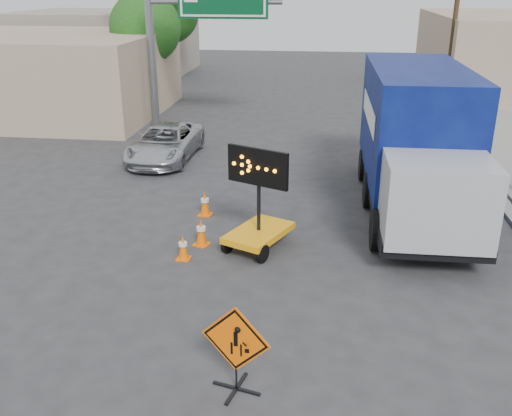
% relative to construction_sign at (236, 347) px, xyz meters
% --- Properties ---
extents(ground, '(100.00, 100.00, 0.00)m').
position_rel_construction_sign_xyz_m(ground, '(-0.36, 0.37, -0.86)').
color(ground, '#2D2D30').
rests_on(ground, ground).
extents(curb_right, '(0.40, 60.00, 0.12)m').
position_rel_construction_sign_xyz_m(curb_right, '(6.84, 15.37, -0.80)').
color(curb_right, gray).
rests_on(curb_right, ground).
extents(storefront_left_near, '(14.00, 10.00, 4.00)m').
position_rel_construction_sign_xyz_m(storefront_left_near, '(-14.36, 20.37, 1.14)').
color(storefront_left_near, tan).
rests_on(storefront_left_near, ground).
extents(storefront_left_far, '(12.00, 10.00, 4.40)m').
position_rel_construction_sign_xyz_m(storefront_left_far, '(-15.36, 34.37, 1.34)').
color(storefront_left_far, gray).
rests_on(storefront_left_far, ground).
extents(highway_gantry, '(6.18, 0.38, 6.90)m').
position_rel_construction_sign_xyz_m(highway_gantry, '(-4.79, 18.33, 4.21)').
color(highway_gantry, slate).
rests_on(highway_gantry, ground).
extents(utility_pole_far, '(1.80, 0.26, 9.00)m').
position_rel_construction_sign_xyz_m(utility_pole_far, '(7.64, 24.37, 3.82)').
color(utility_pole_far, '#3F2D1B').
rests_on(utility_pole_far, ground).
extents(tree_left_near, '(3.71, 3.71, 6.03)m').
position_rel_construction_sign_xyz_m(tree_left_near, '(-8.36, 22.37, 3.30)').
color(tree_left_near, '#3F2D1B').
rests_on(tree_left_near, ground).
extents(tree_left_far, '(4.10, 4.10, 6.66)m').
position_rel_construction_sign_xyz_m(tree_left_far, '(-9.36, 30.37, 3.74)').
color(tree_left_far, '#3F2D1B').
rests_on(tree_left_far, ground).
extents(construction_sign, '(1.20, 0.86, 1.63)m').
position_rel_construction_sign_xyz_m(construction_sign, '(0.00, 0.00, 0.00)').
color(construction_sign, black).
rests_on(construction_sign, ground).
extents(arrow_board, '(1.82, 2.19, 2.69)m').
position_rel_construction_sign_xyz_m(arrow_board, '(-0.30, 5.56, -0.25)').
color(arrow_board, '#F6A00D').
rests_on(arrow_board, ground).
extents(pickup_truck, '(2.26, 4.79, 1.32)m').
position_rel_construction_sign_xyz_m(pickup_truck, '(-4.86, 12.96, -0.20)').
color(pickup_truck, silver).
rests_on(pickup_truck, ground).
extents(box_truck, '(2.88, 8.77, 4.15)m').
position_rel_construction_sign_xyz_m(box_truck, '(3.93, 8.85, 1.02)').
color(box_truck, black).
rests_on(box_truck, ground).
extents(cone_a, '(0.36, 0.36, 0.66)m').
position_rel_construction_sign_xyz_m(cone_a, '(-2.09, 4.67, -0.53)').
color(cone_a, '#FF6305').
rests_on(cone_a, ground).
extents(cone_b, '(0.48, 0.48, 0.74)m').
position_rel_construction_sign_xyz_m(cone_b, '(-1.82, 5.53, -0.49)').
color(cone_b, '#FF6305').
rests_on(cone_b, ground).
extents(cone_c, '(0.43, 0.43, 0.75)m').
position_rel_construction_sign_xyz_m(cone_c, '(-2.15, 7.56, -0.49)').
color(cone_c, '#FF6305').
rests_on(cone_c, ground).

